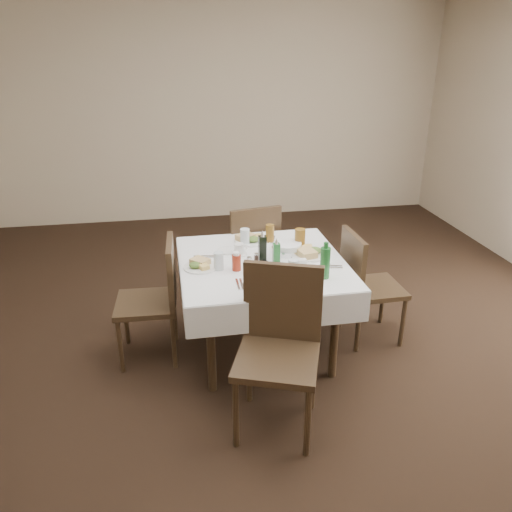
# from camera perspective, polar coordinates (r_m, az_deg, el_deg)

# --- Properties ---
(ground_plane) EXTENTS (7.00, 7.00, 0.00)m
(ground_plane) POSITION_cam_1_polar(r_m,az_deg,el_deg) (3.91, 1.33, -11.75)
(ground_plane) COLOR black
(room_shell) EXTENTS (6.04, 7.04, 2.80)m
(room_shell) POSITION_cam_1_polar(r_m,az_deg,el_deg) (3.24, 1.62, 13.82)
(room_shell) COLOR #C3AD92
(room_shell) RESTS_ON ground
(dining_table) EXTENTS (1.22, 1.22, 0.76)m
(dining_table) POSITION_cam_1_polar(r_m,az_deg,el_deg) (3.70, 0.70, -1.81)
(dining_table) COLOR black
(dining_table) RESTS_ON ground
(chair_north) EXTENTS (0.53, 0.53, 0.96)m
(chair_north) POSITION_cam_1_polar(r_m,az_deg,el_deg) (4.44, -0.51, 0.83)
(chair_north) COLOR black
(chair_north) RESTS_ON ground
(chair_south) EXTENTS (0.62, 0.62, 1.03)m
(chair_south) POSITION_cam_1_polar(r_m,az_deg,el_deg) (3.08, 2.71, -9.33)
(chair_south) COLOR black
(chair_south) RESTS_ON ground
(chair_east) EXTENTS (0.44, 0.44, 0.91)m
(chair_east) POSITION_cam_1_polar(r_m,az_deg,el_deg) (4.01, 12.21, -2.70)
(chair_east) COLOR black
(chair_east) RESTS_ON ground
(chair_west) EXTENTS (0.46, 0.46, 0.94)m
(chair_west) POSITION_cam_1_polar(r_m,az_deg,el_deg) (3.77, -11.15, -4.17)
(chair_west) COLOR black
(chair_west) RESTS_ON ground
(meal_north) EXTENTS (0.27, 0.27, 0.06)m
(meal_north) POSITION_cam_1_polar(r_m,az_deg,el_deg) (4.01, -0.67, 1.96)
(meal_north) COLOR white
(meal_north) RESTS_ON dining_table
(meal_south) EXTENTS (0.29, 0.29, 0.06)m
(meal_south) POSITION_cam_1_polar(r_m,az_deg,el_deg) (3.29, 2.97, -3.03)
(meal_south) COLOR white
(meal_south) RESTS_ON dining_table
(meal_east) EXTENTS (0.29, 0.29, 0.06)m
(meal_east) POSITION_cam_1_polar(r_m,az_deg,el_deg) (3.76, 6.04, 0.38)
(meal_east) COLOR white
(meal_east) RESTS_ON dining_table
(meal_west) EXTENTS (0.24, 0.24, 0.05)m
(meal_west) POSITION_cam_1_polar(r_m,az_deg,el_deg) (3.57, -6.45, -1.02)
(meal_west) COLOR white
(meal_west) RESTS_ON dining_table
(side_plate_a) EXTENTS (0.16, 0.16, 0.01)m
(side_plate_a) POSITION_cam_1_polar(r_m,az_deg,el_deg) (3.84, -3.28, 0.63)
(side_plate_a) COLOR white
(side_plate_a) RESTS_ON dining_table
(side_plate_b) EXTENTS (0.15, 0.15, 0.01)m
(side_plate_b) POSITION_cam_1_polar(r_m,az_deg,el_deg) (3.57, 5.95, -1.29)
(side_plate_b) COLOR white
(side_plate_b) RESTS_ON dining_table
(water_n) EXTENTS (0.07, 0.07, 0.14)m
(water_n) POSITION_cam_1_polar(r_m,az_deg,el_deg) (3.93, -1.28, 2.17)
(water_n) COLOR silver
(water_n) RESTS_ON dining_table
(water_s) EXTENTS (0.07, 0.07, 0.13)m
(water_s) POSITION_cam_1_polar(r_m,az_deg,el_deg) (3.40, 4.27, -1.43)
(water_s) COLOR silver
(water_s) RESTS_ON dining_table
(water_e) EXTENTS (0.06, 0.06, 0.12)m
(water_e) POSITION_cam_1_polar(r_m,az_deg,el_deg) (3.86, 5.09, 1.55)
(water_e) COLOR silver
(water_e) RESTS_ON dining_table
(water_w) EXTENTS (0.07, 0.07, 0.13)m
(water_w) POSITION_cam_1_polar(r_m,az_deg,el_deg) (3.51, -4.29, -0.58)
(water_w) COLOR silver
(water_w) RESTS_ON dining_table
(iced_tea_a) EXTENTS (0.07, 0.07, 0.14)m
(iced_tea_a) POSITION_cam_1_polar(r_m,az_deg,el_deg) (3.99, 1.60, 2.61)
(iced_tea_a) COLOR brown
(iced_tea_a) RESTS_ON dining_table
(iced_tea_b) EXTENTS (0.08, 0.08, 0.17)m
(iced_tea_b) POSITION_cam_1_polar(r_m,az_deg,el_deg) (3.85, 5.04, 1.90)
(iced_tea_b) COLOR brown
(iced_tea_b) RESTS_ON dining_table
(bread_basket) EXTENTS (0.24, 0.24, 0.08)m
(bread_basket) POSITION_cam_1_polar(r_m,az_deg,el_deg) (3.80, 3.59, 0.92)
(bread_basket) COLOR silver
(bread_basket) RESTS_ON dining_table
(oil_cruet_dark) EXTENTS (0.06, 0.06, 0.23)m
(oil_cruet_dark) POSITION_cam_1_polar(r_m,az_deg,el_deg) (3.66, 0.73, 1.07)
(oil_cruet_dark) COLOR black
(oil_cruet_dark) RESTS_ON dining_table
(oil_cruet_green) EXTENTS (0.05, 0.05, 0.20)m
(oil_cruet_green) POSITION_cam_1_polar(r_m,az_deg,el_deg) (3.59, 2.34, 0.38)
(oil_cruet_green) COLOR #21652A
(oil_cruet_green) RESTS_ON dining_table
(ketchup_bottle) EXTENTS (0.06, 0.06, 0.14)m
(ketchup_bottle) POSITION_cam_1_polar(r_m,az_deg,el_deg) (3.50, -2.25, -0.67)
(ketchup_bottle) COLOR maroon
(ketchup_bottle) RESTS_ON dining_table
(salt_shaker) EXTENTS (0.03, 0.03, 0.07)m
(salt_shaker) POSITION_cam_1_polar(r_m,az_deg,el_deg) (3.56, -0.79, -0.68)
(salt_shaker) COLOR white
(salt_shaker) RESTS_ON dining_table
(pepper_shaker) EXTENTS (0.03, 0.03, 0.07)m
(pepper_shaker) POSITION_cam_1_polar(r_m,az_deg,el_deg) (3.63, 0.04, -0.21)
(pepper_shaker) COLOR #3E2B22
(pepper_shaker) RESTS_ON dining_table
(coffee_mug) EXTENTS (0.13, 0.12, 0.09)m
(coffee_mug) POSITION_cam_1_polar(r_m,az_deg,el_deg) (3.76, -1.92, 0.74)
(coffee_mug) COLOR white
(coffee_mug) RESTS_ON dining_table
(sunglasses) EXTENTS (0.14, 0.11, 0.03)m
(sunglasses) POSITION_cam_1_polar(r_m,az_deg,el_deg) (3.57, 0.39, -0.99)
(sunglasses) COLOR black
(sunglasses) RESTS_ON dining_table
(green_bottle) EXTENTS (0.07, 0.07, 0.26)m
(green_bottle) POSITION_cam_1_polar(r_m,az_deg,el_deg) (3.39, 7.90, -0.71)
(green_bottle) COLOR #21652A
(green_bottle) RESTS_ON dining_table
(sugar_caddy) EXTENTS (0.09, 0.05, 0.04)m
(sugar_caddy) POSITION_cam_1_polar(r_m,az_deg,el_deg) (3.61, 5.09, -0.67)
(sugar_caddy) COLOR white
(sugar_caddy) RESTS_ON dining_table
(cutlery_n) EXTENTS (0.08, 0.16, 0.01)m
(cutlery_n) POSITION_cam_1_polar(r_m,az_deg,el_deg) (4.06, 1.83, 1.91)
(cutlery_n) COLOR silver
(cutlery_n) RESTS_ON dining_table
(cutlery_s) EXTENTS (0.04, 0.17, 0.01)m
(cutlery_s) POSITION_cam_1_polar(r_m,az_deg,el_deg) (3.31, -1.86, -3.25)
(cutlery_s) COLOR silver
(cutlery_s) RESTS_ON dining_table
(cutlery_e) EXTENTS (0.21, 0.09, 0.01)m
(cutlery_e) POSITION_cam_1_polar(r_m,az_deg,el_deg) (3.59, 8.25, -1.24)
(cutlery_e) COLOR silver
(cutlery_e) RESTS_ON dining_table
(cutlery_w) EXTENTS (0.18, 0.06, 0.01)m
(cutlery_w) POSITION_cam_1_polar(r_m,az_deg,el_deg) (3.74, -5.82, -0.10)
(cutlery_w) COLOR silver
(cutlery_w) RESTS_ON dining_table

